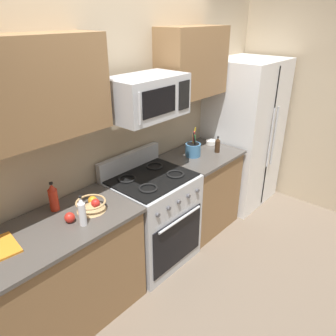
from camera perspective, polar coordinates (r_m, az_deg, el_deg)
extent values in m
plane|color=#6B5B4C|center=(3.24, 7.12, -20.25)|extent=(16.00, 16.00, 0.00)
cube|color=tan|center=(3.17, -8.21, 6.61)|extent=(8.00, 0.10, 2.60)
cube|color=olive|center=(2.83, -17.74, -17.47)|extent=(1.20, 0.61, 0.88)
cube|color=#4C4742|center=(2.55, -19.10, -9.88)|extent=(1.24, 0.65, 0.03)
cube|color=#B2B5BA|center=(3.29, -2.71, -8.93)|extent=(0.76, 0.65, 0.91)
cube|color=black|center=(3.16, 1.72, -12.51)|extent=(0.67, 0.01, 0.51)
cylinder|color=#B2B5BA|center=(3.00, 2.17, -8.87)|extent=(0.57, 0.02, 0.02)
cube|color=black|center=(3.05, -2.89, -1.73)|extent=(0.73, 0.58, 0.02)
cube|color=#B2B5BA|center=(3.21, -6.71, 1.17)|extent=(0.76, 0.06, 0.18)
torus|color=black|center=(2.85, -3.48, -3.52)|extent=(0.17, 0.17, 0.02)
torus|color=black|center=(3.08, 1.28, -1.07)|extent=(0.17, 0.17, 0.02)
torus|color=black|center=(3.02, -7.16, -1.85)|extent=(0.17, 0.17, 0.02)
torus|color=black|center=(3.25, -2.39, 0.35)|extent=(0.17, 0.17, 0.02)
cylinder|color=#4C4C51|center=(2.74, -1.74, -8.16)|extent=(0.04, 0.02, 0.04)
cylinder|color=#4C4C51|center=(2.83, 0.17, -7.01)|extent=(0.04, 0.02, 0.04)
cylinder|color=#4C4C51|center=(2.92, 1.95, -5.93)|extent=(0.04, 0.02, 0.04)
cylinder|color=#4C4C51|center=(3.01, 3.61, -4.90)|extent=(0.04, 0.02, 0.04)
cylinder|color=#4C4C51|center=(3.11, 5.18, -3.94)|extent=(0.04, 0.02, 0.04)
cube|color=olive|center=(3.82, 5.60, -4.03)|extent=(0.77, 0.61, 0.88)
cube|color=#4C4742|center=(3.62, 5.90, 2.26)|extent=(0.81, 0.65, 0.03)
cube|color=silver|center=(4.30, 12.91, 5.80)|extent=(0.88, 0.72, 1.83)
cube|color=black|center=(4.15, 17.27, 4.58)|extent=(0.01, 0.01, 1.74)
cylinder|color=#B2B5BA|center=(4.08, 17.38, 4.91)|extent=(0.02, 0.02, 0.73)
cylinder|color=#B2B5BA|center=(4.17, 17.97, 5.25)|extent=(0.02, 0.02, 0.73)
cube|color=tan|center=(4.42, 24.86, 9.90)|extent=(0.10, 8.00, 2.60)
cube|color=#B2B5BA|center=(2.81, -3.72, 12.27)|extent=(0.68, 0.40, 0.35)
cube|color=black|center=(2.63, -1.48, 11.40)|extent=(0.38, 0.01, 0.21)
cube|color=black|center=(2.86, 2.81, 12.51)|extent=(0.14, 0.01, 0.24)
cylinder|color=#B2B5BA|center=(2.45, -4.98, 10.22)|extent=(0.02, 0.02, 0.24)
cube|color=olive|center=(2.32, -24.86, 11.88)|extent=(1.23, 0.34, 0.67)
cube|color=olive|center=(3.47, 4.24, 17.82)|extent=(0.80, 0.34, 0.67)
cylinder|color=teal|center=(3.52, 4.36, 3.17)|extent=(0.16, 0.16, 0.14)
cylinder|color=black|center=(3.52, 4.36, 3.34)|extent=(0.13, 0.13, 0.12)
cylinder|color=green|center=(3.49, 4.74, 4.21)|extent=(0.07, 0.03, 0.22)
cylinder|color=black|center=(3.47, 4.75, 4.26)|extent=(0.07, 0.03, 0.25)
cylinder|color=yellow|center=(3.52, 4.36, 4.87)|extent=(0.04, 0.05, 0.28)
cylinder|color=olive|center=(3.49, 4.42, 4.21)|extent=(0.04, 0.03, 0.22)
cylinder|color=red|center=(3.49, 4.47, 4.54)|extent=(0.07, 0.06, 0.26)
cone|color=tan|center=(2.64, -13.19, -6.44)|extent=(0.23, 0.23, 0.07)
torus|color=tan|center=(2.62, -13.27, -5.75)|extent=(0.23, 0.23, 0.02)
sphere|color=red|center=(2.61, -12.47, -5.97)|extent=(0.07, 0.07, 0.07)
sphere|color=orange|center=(2.65, -12.96, -5.51)|extent=(0.07, 0.07, 0.07)
sphere|color=red|center=(2.53, -16.69, -8.23)|extent=(0.08, 0.08, 0.08)
cylinder|color=#382314|center=(3.65, 8.57, 3.71)|extent=(0.06, 0.06, 0.13)
cone|color=#382314|center=(3.62, 8.66, 4.96)|extent=(0.05, 0.05, 0.04)
cylinder|color=black|center=(3.61, 8.69, 5.34)|extent=(0.02, 0.02, 0.01)
cylinder|color=silver|center=(2.45, -14.65, -7.78)|extent=(0.06, 0.06, 0.18)
cone|color=silver|center=(2.40, -14.94, -5.50)|extent=(0.05, 0.05, 0.05)
cylinder|color=black|center=(2.38, -15.03, -4.84)|extent=(0.02, 0.02, 0.01)
cylinder|color=red|center=(2.69, -19.21, -5.26)|extent=(0.07, 0.07, 0.18)
cone|color=red|center=(2.64, -19.56, -3.14)|extent=(0.06, 0.06, 0.05)
cylinder|color=black|center=(2.63, -19.66, -2.52)|extent=(0.03, 0.03, 0.01)
cylinder|color=white|center=(3.89, 7.45, 4.45)|extent=(0.12, 0.12, 0.04)
torus|color=white|center=(3.89, 7.47, 4.73)|extent=(0.12, 0.12, 0.01)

